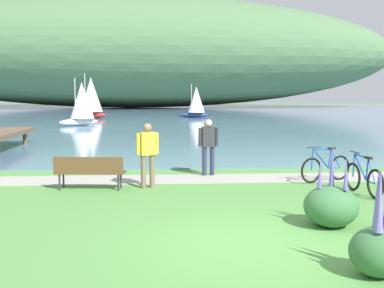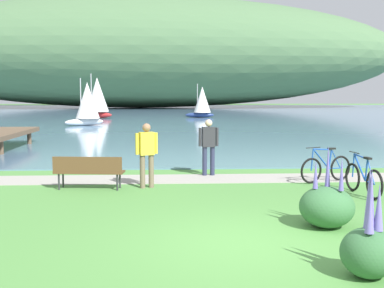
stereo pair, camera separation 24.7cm
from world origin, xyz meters
The scene contains 14 objects.
ground_plane centered at (0.00, 0.00, 0.00)m, with size 200.00×200.00×0.00m, color #518E42.
bay_water centered at (0.00, 47.91, 0.02)m, with size 180.00×80.00×0.04m, color #5B7F9E.
distant_hillside centered at (-6.10, 72.58, 8.88)m, with size 86.87×28.00×17.69m, color #4C7047.
shoreline_path centered at (0.00, 6.14, 0.01)m, with size 60.00×1.50×0.01m, color #A39E93.
park_bench_near_camera centered at (-3.39, 4.74, 0.52)m, with size 1.84×0.67×0.88m.
bicycle_leaning_near_bench centered at (3.10, 5.47, 0.40)m, with size 1.65×0.75×1.01m.
bicycle_beside_path centered at (3.45, 3.71, 0.40)m, with size 0.27×1.76×1.01m.
person_at_shoreline centered at (-0.11, 6.70, 0.98)m, with size 0.61×0.26×1.71m.
person_on_the_grass centered at (-1.89, 4.90, 0.98)m, with size 0.58×0.34×1.71m.
echium_bush_closest_to_camera centered at (1.39, -1.55, 0.43)m, with size 0.76×0.76×1.52m.
echium_bush_mid_cluster centered at (1.63, 0.93, 0.41)m, with size 1.02×1.02×1.52m.
sailboat_nearest_to_shore centered at (2.05, 40.46, 1.61)m, with size 2.91×1.87×3.34m.
sailboat_mid_bay centered at (-7.42, 29.19, 1.71)m, with size 3.04×2.48×3.54m.
sailboat_toward_hillside centered at (-8.17, 39.54, 2.06)m, with size 3.78×2.74×4.28m.
Camera 2 is at (-1.33, -7.83, 2.51)m, focal length 45.46 mm.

